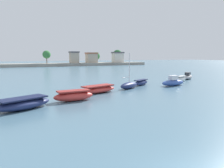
# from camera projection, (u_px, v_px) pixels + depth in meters

# --- Properties ---
(moored_boat_2) EXTENTS (5.63, 4.00, 1.08)m
(moored_boat_2) POSITION_uv_depth(u_px,v_px,m) (23.00, 104.00, 19.44)
(moored_boat_2) COLOR navy
(moored_boat_2) RESTS_ON ground
(moored_boat_3) EXTENTS (4.43, 1.77, 1.16)m
(moored_boat_3) POSITION_uv_depth(u_px,v_px,m) (74.00, 96.00, 23.08)
(moored_boat_3) COLOR #C63833
(moored_boat_3) RESTS_ON ground
(moored_boat_4) EXTENTS (5.76, 3.41, 1.00)m
(moored_boat_4) POSITION_uv_depth(u_px,v_px,m) (98.00, 89.00, 28.12)
(moored_boat_4) COLOR #C63833
(moored_boat_4) RESTS_ON ground
(moored_boat_5) EXTENTS (4.29, 3.22, 5.21)m
(moored_boat_5) POSITION_uv_depth(u_px,v_px,m) (129.00, 85.00, 31.83)
(moored_boat_5) COLOR navy
(moored_boat_5) RESTS_ON ground
(moored_boat_6) EXTENTS (4.03, 2.91, 0.93)m
(moored_boat_6) POSITION_uv_depth(u_px,v_px,m) (141.00, 82.00, 35.50)
(moored_boat_6) COLOR navy
(moored_boat_6) RESTS_ON ground
(moored_boat_7) EXTENTS (4.55, 1.81, 1.69)m
(moored_boat_7) POSITION_uv_depth(u_px,v_px,m) (173.00, 82.00, 34.70)
(moored_boat_7) COLOR #3856A8
(moored_boat_7) RESTS_ON ground
(moored_boat_8) EXTENTS (3.42, 2.27, 1.06)m
(moored_boat_8) POSITION_uv_depth(u_px,v_px,m) (181.00, 79.00, 40.45)
(moored_boat_8) COLOR white
(moored_boat_8) RESTS_ON ground
(moored_boat_9) EXTENTS (4.57, 3.54, 1.45)m
(moored_boat_9) POSITION_uv_depth(u_px,v_px,m) (188.00, 77.00, 44.66)
(moored_boat_9) COLOR #9E9EA3
(moored_boat_9) RESTS_ON ground
(distant_shoreline) EXTENTS (119.42, 9.44, 8.00)m
(distant_shoreline) POSITION_uv_depth(u_px,v_px,m) (35.00, 62.00, 96.87)
(distant_shoreline) COLOR gray
(distant_shoreline) RESTS_ON ground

